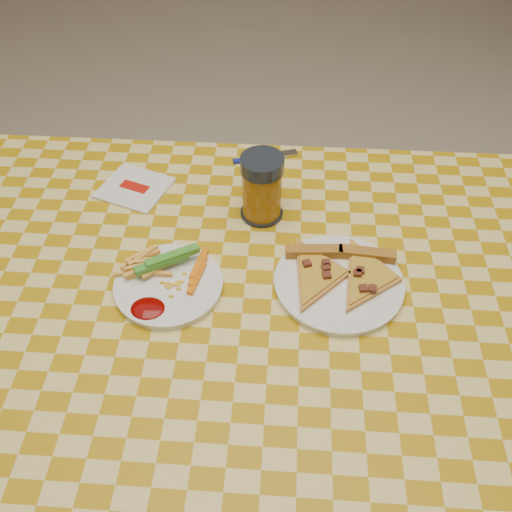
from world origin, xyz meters
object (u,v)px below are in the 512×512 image
(plate_left, at_px, (169,286))
(drink_glass, at_px, (262,188))
(plate_right, at_px, (339,284))
(table, at_px, (246,308))

(plate_left, distance_m, drink_glass, 0.27)
(plate_right, bearing_deg, plate_left, -175.27)
(plate_left, xyz_separation_m, plate_right, (0.31, 0.03, 0.00))
(plate_left, distance_m, plate_right, 0.31)
(plate_right, xyz_separation_m, drink_glass, (-0.15, 0.19, 0.06))
(plate_left, height_order, plate_right, same)
(table, distance_m, drink_glass, 0.24)
(plate_left, bearing_deg, drink_glass, 53.39)
(table, relative_size, plate_right, 5.43)
(table, xyz_separation_m, plate_right, (0.17, 0.01, 0.08))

